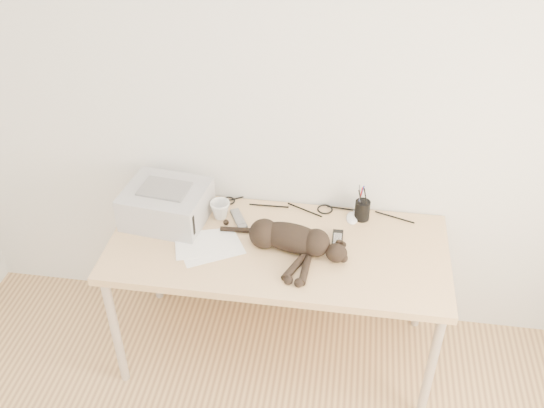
% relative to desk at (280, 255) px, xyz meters
% --- Properties ---
extents(wall_back, '(3.50, 0.00, 3.50)m').
position_rel_desk_xyz_m(wall_back, '(0.00, 0.27, 0.69)').
color(wall_back, white).
rests_on(wall_back, floor).
extents(desk, '(1.60, 0.70, 0.74)m').
position_rel_desk_xyz_m(desk, '(0.00, 0.00, 0.00)').
color(desk, '#DCBE80').
rests_on(desk, floor).
extents(printer, '(0.42, 0.37, 0.18)m').
position_rel_desk_xyz_m(printer, '(-0.57, 0.04, 0.22)').
color(printer, '#A9A9AD').
rests_on(printer, desk).
extents(papers, '(0.37, 0.32, 0.01)m').
position_rel_desk_xyz_m(papers, '(-0.32, -0.14, 0.14)').
color(papers, white).
rests_on(papers, desk).
extents(cat, '(0.63, 0.36, 0.15)m').
position_rel_desk_xyz_m(cat, '(0.05, -0.11, 0.20)').
color(cat, black).
rests_on(cat, desk).
extents(mug, '(0.13, 0.13, 0.09)m').
position_rel_desk_xyz_m(mug, '(-0.31, 0.09, 0.18)').
color(mug, white).
rests_on(mug, desk).
extents(pen_cup, '(0.07, 0.07, 0.19)m').
position_rel_desk_xyz_m(pen_cup, '(0.39, 0.18, 0.19)').
color(pen_cup, black).
rests_on(pen_cup, desk).
extents(remote_grey, '(0.11, 0.16, 0.02)m').
position_rel_desk_xyz_m(remote_grey, '(-0.22, 0.07, 0.14)').
color(remote_grey, slate).
rests_on(remote_grey, desk).
extents(remote_black, '(0.05, 0.18, 0.02)m').
position_rel_desk_xyz_m(remote_black, '(0.28, -0.04, 0.14)').
color(remote_black, black).
rests_on(remote_black, desk).
extents(mouse, '(0.06, 0.10, 0.03)m').
position_rel_desk_xyz_m(mouse, '(0.34, 0.17, 0.15)').
color(mouse, white).
rests_on(mouse, desk).
extents(cable_tangle, '(1.36, 0.08, 0.01)m').
position_rel_desk_xyz_m(cable_tangle, '(0.00, 0.22, 0.14)').
color(cable_tangle, black).
rests_on(cable_tangle, desk).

